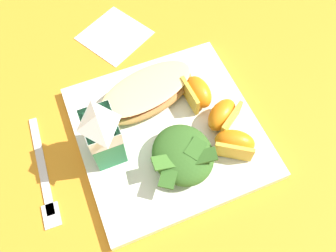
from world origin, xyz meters
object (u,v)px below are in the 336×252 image
object	(u,v)px
paper_napkin	(115,35)
metal_fork	(44,178)
cheesy_pizza_bread	(147,93)
milk_carton	(103,134)
orange_wedge_rear	(197,92)
green_salad_pile	(183,155)
orange_wedge_middle	(223,115)
white_plate	(168,131)
orange_wedge_front	(235,143)

from	to	relation	value
paper_napkin	metal_fork	bearing A→B (deg)	141.27
cheesy_pizza_bread	paper_napkin	distance (m)	0.17
cheesy_pizza_bread	milk_carton	bearing A→B (deg)	127.52
cheesy_pizza_bread	milk_carton	distance (m)	0.12
orange_wedge_rear	paper_napkin	world-z (taller)	orange_wedge_rear
cheesy_pizza_bread	green_salad_pile	xyz separation A→B (m)	(-0.12, -0.01, 0.00)
orange_wedge_middle	paper_napkin	world-z (taller)	orange_wedge_middle
milk_carton	orange_wedge_middle	distance (m)	0.19
orange_wedge_middle	orange_wedge_rear	distance (m)	0.06
cheesy_pizza_bread	paper_napkin	xyz separation A→B (m)	(0.17, 0.00, -0.03)
white_plate	metal_fork	bearing A→B (deg)	90.08
green_salad_pile	orange_wedge_front	xyz separation A→B (m)	(-0.01, -0.08, -0.00)
milk_carton	paper_napkin	size ratio (longest dim) A/B	1.00
orange_wedge_front	metal_fork	bearing A→B (deg)	76.13
metal_fork	orange_wedge_front	bearing A→B (deg)	-103.87
green_salad_pile	metal_fork	bearing A→B (deg)	74.23
milk_carton	orange_wedge_front	size ratio (longest dim) A/B	1.57
cheesy_pizza_bread	white_plate	bearing A→B (deg)	-171.18
metal_fork	paper_napkin	bearing A→B (deg)	-38.73
cheesy_pizza_bread	metal_fork	world-z (taller)	cheesy_pizza_bread
orange_wedge_middle	white_plate	bearing A→B (deg)	76.59
metal_fork	orange_wedge_middle	bearing A→B (deg)	-93.94
metal_fork	milk_carton	bearing A→B (deg)	-91.34
orange_wedge_middle	paper_napkin	distance (m)	0.28
orange_wedge_front	cheesy_pizza_bread	bearing A→B (deg)	33.29
white_plate	orange_wedge_rear	xyz separation A→B (m)	(0.03, -0.07, 0.03)
cheesy_pizza_bread	green_salad_pile	world-z (taller)	green_salad_pile
orange_wedge_middle	paper_napkin	bearing A→B (deg)	21.14
orange_wedge_rear	paper_napkin	distance (m)	0.22
cheesy_pizza_bread	metal_fork	size ratio (longest dim) A/B	0.97
orange_wedge_front	metal_fork	xyz separation A→B (m)	(0.07, 0.28, -0.03)
orange_wedge_front	metal_fork	world-z (taller)	orange_wedge_front
green_salad_pile	orange_wedge_front	world-z (taller)	green_salad_pile
white_plate	paper_napkin	world-z (taller)	white_plate
cheesy_pizza_bread	milk_carton	size ratio (longest dim) A/B	1.66
white_plate	milk_carton	world-z (taller)	milk_carton
green_salad_pile	orange_wedge_front	distance (m)	0.08
milk_carton	metal_fork	distance (m)	0.13
white_plate	green_salad_pile	xyz separation A→B (m)	(-0.06, 0.00, 0.03)
milk_carton	green_salad_pile	bearing A→B (deg)	-119.15
milk_carton	orange_wedge_middle	xyz separation A→B (m)	(-0.02, -0.18, -0.04)
white_plate	orange_wedge_front	xyz separation A→B (m)	(-0.07, -0.08, 0.03)
cheesy_pizza_bread	green_salad_pile	distance (m)	0.12
paper_napkin	orange_wedge_middle	bearing A→B (deg)	-158.86
orange_wedge_middle	orange_wedge_front	bearing A→B (deg)	173.65
cheesy_pizza_bread	milk_carton	world-z (taller)	milk_carton
cheesy_pizza_bread	orange_wedge_front	size ratio (longest dim) A/B	2.62
green_salad_pile	paper_napkin	bearing A→B (deg)	2.78
white_plate	paper_napkin	size ratio (longest dim) A/B	2.55
cheesy_pizza_bread	orange_wedge_rear	world-z (taller)	orange_wedge_rear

